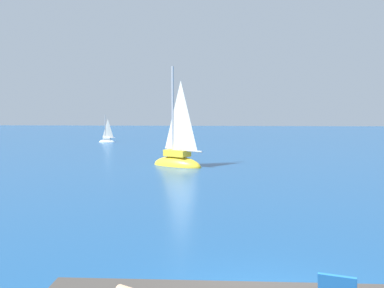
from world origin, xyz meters
name	(u,v)px	position (x,y,z in m)	size (l,w,h in m)	color
sailboat_near	(177,160)	(-3.60, 21.48, 0.38)	(3.77, 3.07, 7.01)	yellow
sailboat_far	(107,141)	(-12.70, 40.76, 0.17)	(1.71, 0.61, 3.14)	white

